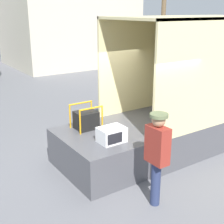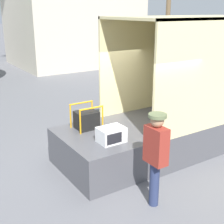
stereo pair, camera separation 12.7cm
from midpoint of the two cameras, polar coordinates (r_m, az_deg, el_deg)
name	(u,v)px [view 2 (the right image)]	position (r m, az deg, el deg)	size (l,w,h in m)	color
ground_plane	(122,161)	(7.61, 2.41, -9.03)	(160.00, 160.00, 0.00)	slate
tailgate_deck	(96,153)	(7.07, -2.43, -7.48)	(1.46, 2.02, 0.84)	#4C4C51
microwave	(111,135)	(6.52, 0.42, -4.18)	(0.55, 0.41, 0.32)	white
portable_generator	(87,119)	(7.27, -4.05, -1.35)	(0.61, 0.52, 0.57)	black
worker_person	(156,150)	(5.62, 8.67, -6.98)	(0.32, 0.44, 1.79)	navy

